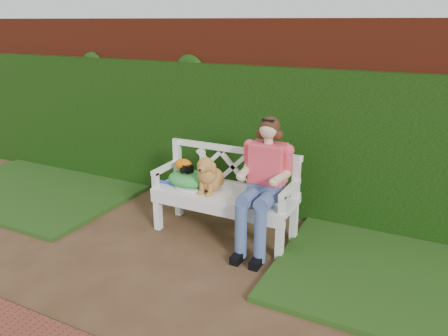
% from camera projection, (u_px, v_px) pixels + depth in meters
% --- Properties ---
extents(ground, '(60.00, 60.00, 0.00)m').
position_uv_depth(ground, '(145.00, 264.00, 4.11)').
color(ground, '#422C18').
extents(brick_wall, '(10.00, 0.30, 2.20)m').
position_uv_depth(brick_wall, '(233.00, 113.00, 5.36)').
color(brick_wall, maroon).
rests_on(brick_wall, ground).
extents(ivy_hedge, '(10.00, 0.18, 1.70)m').
position_uv_depth(ivy_hedge, '(225.00, 136.00, 5.26)').
color(ivy_hedge, '#204E0D').
rests_on(ivy_hedge, ground).
extents(grass_left, '(2.60, 2.00, 0.05)m').
position_uv_depth(grass_left, '(41.00, 188.00, 5.89)').
color(grass_left, '#1C3312').
rests_on(grass_left, ground).
extents(grass_right, '(2.60, 2.00, 0.05)m').
position_uv_depth(grass_right, '(428.00, 278.00, 3.84)').
color(grass_right, '#1C3312').
rests_on(grass_right, ground).
extents(garden_bench, '(1.63, 0.75, 0.48)m').
position_uv_depth(garden_bench, '(224.00, 214.00, 4.61)').
color(garden_bench, white).
rests_on(garden_bench, ground).
extents(seated_woman, '(0.66, 0.80, 1.26)m').
position_uv_depth(seated_woman, '(266.00, 187.00, 4.27)').
color(seated_woman, '#C82F61').
rests_on(seated_woman, ground).
extents(dog, '(0.40, 0.45, 0.41)m').
position_uv_depth(dog, '(210.00, 173.00, 4.50)').
color(dog, '#BB602F').
rests_on(dog, garden_bench).
extents(tennis_racket, '(0.71, 0.51, 0.03)m').
position_uv_depth(tennis_racket, '(188.00, 187.00, 4.65)').
color(tennis_racket, white).
rests_on(tennis_racket, garden_bench).
extents(green_bag, '(0.60, 0.54, 0.17)m').
position_uv_depth(green_bag, '(189.00, 178.00, 4.69)').
color(green_bag, '#137518').
rests_on(green_bag, garden_bench).
extents(camera_item, '(0.14, 0.12, 0.08)m').
position_uv_depth(camera_item, '(187.00, 168.00, 4.63)').
color(camera_item, black).
rests_on(camera_item, green_bag).
extents(baseball_glove, '(0.24, 0.20, 0.13)m').
position_uv_depth(baseball_glove, '(183.00, 165.00, 4.68)').
color(baseball_glove, '#D36509').
rests_on(baseball_glove, green_bag).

